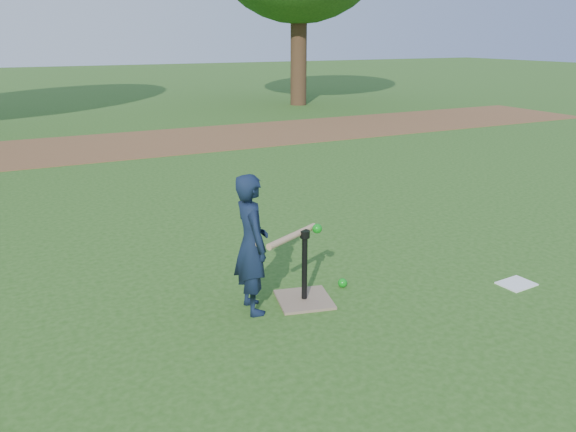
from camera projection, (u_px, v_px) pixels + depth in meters
name	position (u px, v px, depth m)	size (l,w,h in m)	color
ground	(272.00, 295.00, 4.73)	(80.00, 80.00, 0.00)	#285116
dirt_strip	(113.00, 146.00, 11.12)	(24.00, 3.00, 0.01)	brown
child	(252.00, 244.00, 4.32)	(0.41, 0.27, 1.11)	#101B32
wiffle_ball_ground	(343.00, 283.00, 4.87)	(0.08, 0.08, 0.08)	#0D9015
clipboard	(516.00, 284.00, 4.93)	(0.30, 0.23, 0.01)	white
batting_tee	(304.00, 289.00, 4.60)	(0.52, 0.52, 0.61)	#8D725A
swing_action	(294.00, 235.00, 4.40)	(0.62, 0.32, 0.08)	tan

